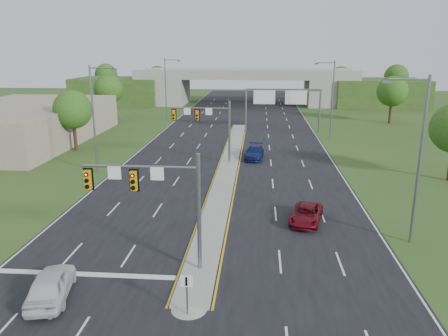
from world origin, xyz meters
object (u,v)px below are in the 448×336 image
overpass (246,89)px  car_white (51,284)px  sign_gantry (282,98)px  signal_mast_near (158,193)px  car_far_b (254,152)px  keep_right_sign (187,288)px  car_far_a (306,214)px  signal_mast_far (209,122)px

overpass → car_white: size_ratio=17.40×
sign_gantry → overpass: bearing=100.8°
signal_mast_near → sign_gantry: size_ratio=0.60×
car_far_b → sign_gantry: bearing=81.9°
keep_right_sign → sign_gantry: sign_gantry is taller
keep_right_sign → overpass: (0.00, 84.53, 2.04)m
car_far_a → car_far_b: bearing=115.8°
car_far_a → car_white: bearing=-127.1°
keep_right_sign → sign_gantry: size_ratio=0.19×
sign_gantry → car_far_b: (-3.91, -17.55, -4.49)m
car_far_a → car_far_b: 19.88m
signal_mast_near → car_far_a: 12.82m
car_white → signal_mast_far: bearing=-112.0°
car_far_b → overpass: bearing=97.5°
signal_mast_far → sign_gantry: (8.95, 19.99, 0.51)m
overpass → car_white: (-7.23, -83.53, -2.75)m
car_white → overpass: bearing=-107.0°
signal_mast_far → keep_right_sign: (2.26, -29.45, -3.21)m
car_white → car_far_a: car_white is taller
car_far_a → signal_mast_far: bearing=132.1°
signal_mast_near → car_white: size_ratio=1.52×
sign_gantry → car_far_a: 37.28m
sign_gantry → car_white: 50.61m
overpass → signal_mast_far: bearing=-92.4°
signal_mast_far → car_far_a: signal_mast_far is taller
signal_mast_far → overpass: size_ratio=0.09×
keep_right_sign → car_far_b: bearing=85.0°
car_white → sign_gantry: bearing=-118.1°
signal_mast_near → car_white: bearing=-145.2°
sign_gantry → car_white: bearing=-106.0°
signal_mast_far → overpass: overpass is taller
signal_mast_far → sign_gantry: size_ratio=0.60×
keep_right_sign → car_far_a: keep_right_sign is taller
signal_mast_far → car_far_b: (5.04, 2.45, -3.98)m
car_white → car_far_a: (14.12, 11.46, -0.16)m
car_white → car_far_a: bearing=-153.0°
keep_right_sign → signal_mast_near: bearing=116.9°
keep_right_sign → sign_gantry: bearing=82.3°
car_far_a → signal_mast_near: bearing=-125.0°
signal_mast_near → keep_right_sign: bearing=-63.1°
keep_right_sign → car_white: size_ratio=0.48×
signal_mast_near → car_white: (-4.97, -3.46, -3.92)m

